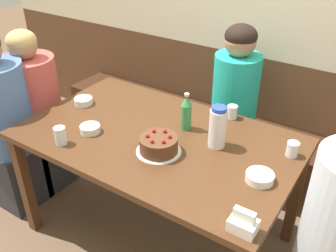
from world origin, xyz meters
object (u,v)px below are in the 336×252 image
person_teal_shirt (4,125)px  bowl_side_dish (83,101)px  birthday_cake (159,145)px  soju_bottle (186,112)px  glass_shot_small (293,149)px  napkin_holder (243,223)px  person_pale_blue_shirt (233,115)px  bench_seat (219,145)px  glass_water_tall (60,136)px  bowl_rice_small (90,129)px  bowl_soup_white (260,177)px  glass_tumbler_short (232,112)px  person_grey_tee (37,115)px  water_pitcher (218,127)px

person_teal_shirt → bowl_side_dish: bearing=38.7°
bowl_side_dish → person_teal_shirt: 0.55m
birthday_cake → soju_bottle: soju_bottle is taller
soju_bottle → bowl_side_dish: (-0.70, -0.10, -0.08)m
birthday_cake → glass_shot_small: size_ratio=3.00×
napkin_holder → person_pale_blue_shirt: person_pale_blue_shirt is taller
bench_seat → glass_water_tall: 1.36m
bowl_side_dish → glass_shot_small: size_ratio=1.47×
glass_shot_small → glass_water_tall: bearing=-151.9°
bench_seat → bowl_rice_small: (-0.34, -1.00, 0.55)m
bowl_soup_white → glass_shot_small: glass_shot_small is taller
person_pale_blue_shirt → glass_tumbler_short: bearing=21.0°
person_pale_blue_shirt → bowl_soup_white: bearing=31.6°
person_pale_blue_shirt → soju_bottle: bearing=-4.5°
bowl_side_dish → person_grey_tee: person_grey_tee is taller
bowl_soup_white → person_teal_shirt: person_teal_shirt is taller
person_grey_tee → glass_water_tall: bearing=-26.9°
napkin_holder → person_grey_tee: size_ratio=0.09×
bowl_rice_small → glass_shot_small: 1.09m
bowl_side_dish → person_grey_tee: size_ratio=0.10×
birthday_cake → water_pitcher: 0.32m
soju_bottle → birthday_cake: bearing=-89.3°
bowl_rice_small → glass_shot_small: size_ratio=1.44×
napkin_holder → person_grey_tee: bearing=167.9°
bowl_soup_white → person_teal_shirt: 1.66m
napkin_holder → glass_water_tall: 1.06m
water_pitcher → napkin_holder: (0.36, -0.48, -0.07)m
birthday_cake → bench_seat: bearing=95.6°
glass_water_tall → person_teal_shirt: person_teal_shirt is taller
napkin_holder → bowl_side_dish: size_ratio=0.96×
birthday_cake → person_teal_shirt: person_teal_shirt is taller
glass_shot_small → birthday_cake: bearing=-149.4°
person_teal_shirt → glass_shot_small: bearing=16.5°
soju_bottle → bowl_side_dish: 0.71m
birthday_cake → glass_water_tall: size_ratio=2.39×
bench_seat → birthday_cake: bearing=-84.4°
glass_water_tall → water_pitcher: bearing=32.2°
birthday_cake → person_teal_shirt: bearing=-172.0°
bench_seat → person_pale_blue_shirt: size_ratio=2.29×
bowl_rice_small → glass_tumbler_short: (0.59, 0.58, 0.02)m
bowl_side_dish → glass_tumbler_short: (0.86, 0.36, 0.02)m
glass_shot_small → person_teal_shirt: size_ratio=0.06×
birthday_cake → glass_water_tall: bearing=-155.0°
bowl_side_dish → glass_shot_small: (1.28, 0.17, 0.02)m
bench_seat → glass_shot_small: size_ratio=35.73×
bench_seat → napkin_holder: 1.50m
birthday_cake → glass_water_tall: 0.53m
bench_seat → glass_water_tall: glass_water_tall is taller
bowl_soup_white → person_grey_tee: 1.65m
water_pitcher → napkin_holder: size_ratio=2.10×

